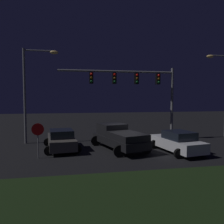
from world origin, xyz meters
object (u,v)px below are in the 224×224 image
stop_sign (38,134)px  car_sedan_far (177,142)px  traffic_signal_gantry (137,84)px  street_lamp_left (32,84)px  pickup_truck (118,136)px  car_sedan (61,140)px  street_lamp_right (222,86)px

stop_sign → car_sedan_far: bearing=-0.8°
traffic_signal_gantry → street_lamp_left: street_lamp_left is taller
pickup_truck → car_sedan: pickup_truck is taller
pickup_truck → traffic_signal_gantry: (2.35, 3.04, 4.03)m
car_sedan_far → stop_sign: (-9.36, 0.13, 0.82)m
car_sedan → traffic_signal_gantry: traffic_signal_gantry is taller
street_lamp_left → stop_sign: 6.23m
street_lamp_left → stop_sign: size_ratio=3.53×
street_lamp_left → stop_sign: bearing=-78.1°
car_sedan → street_lamp_right: 15.79m
car_sedan → street_lamp_left: (-2.42, 2.92, 4.26)m
street_lamp_left → car_sedan_far: bearing=-26.6°
pickup_truck → car_sedan: (-4.15, 0.52, -0.26)m
traffic_signal_gantry → street_lamp_right: 8.50m
car_sedan → stop_sign: size_ratio=2.05×
pickup_truck → street_lamp_right: bearing=-90.6°
street_lamp_right → car_sedan_far: bearing=-145.3°
car_sedan_far → traffic_signal_gantry: bearing=7.9°
pickup_truck → street_lamp_right: (10.85, 3.06, 3.98)m
pickup_truck → stop_sign: bearing=90.2°
car_sedan_far → traffic_signal_gantry: (-1.51, 4.81, 4.29)m
street_lamp_right → stop_sign: bearing=-164.0°
pickup_truck → stop_sign: stop_sign is taller
traffic_signal_gantry → street_lamp_left: size_ratio=1.31×
traffic_signal_gantry → stop_sign: traffic_signal_gantry is taller
pickup_truck → car_sedan_far: bearing=-130.9°
car_sedan_far → street_lamp_left: street_lamp_left is taller
pickup_truck → street_lamp_left: street_lamp_left is taller
car_sedan → street_lamp_right: bearing=-87.0°
traffic_signal_gantry → car_sedan_far: bearing=-72.5°
car_sedan → street_lamp_left: bearing=33.0°
pickup_truck → street_lamp_left: bearing=45.9°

